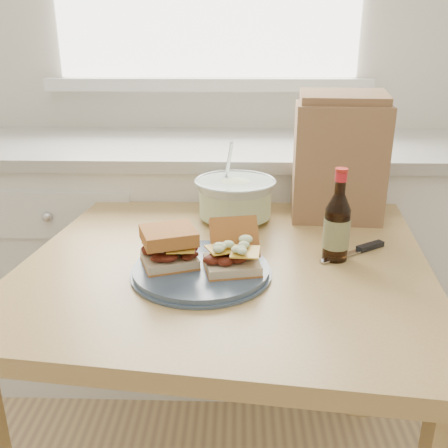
{
  "coord_description": "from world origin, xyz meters",
  "views": [
    {
      "loc": [
        0.13,
        -0.14,
        1.31
      ],
      "look_at": [
        0.09,
        0.99,
        0.88
      ],
      "focal_mm": 40.0,
      "sensor_mm": 36.0,
      "label": 1
    }
  ],
  "objects_px": {
    "plate": "(201,271)",
    "beer_bottle": "(337,226)",
    "dining_table": "(228,295)",
    "paper_bag": "(338,163)",
    "coleslaw_bowl": "(235,200)"
  },
  "relations": [
    {
      "from": "dining_table",
      "to": "paper_bag",
      "type": "height_order",
      "value": "paper_bag"
    },
    {
      "from": "coleslaw_bowl",
      "to": "beer_bottle",
      "type": "relative_size",
      "value": 1.04
    },
    {
      "from": "plate",
      "to": "coleslaw_bowl",
      "type": "distance_m",
      "value": 0.37
    },
    {
      "from": "beer_bottle",
      "to": "paper_bag",
      "type": "height_order",
      "value": "paper_bag"
    },
    {
      "from": "dining_table",
      "to": "paper_bag",
      "type": "xyz_separation_m",
      "value": [
        0.31,
        0.28,
        0.28
      ]
    },
    {
      "from": "beer_bottle",
      "to": "paper_bag",
      "type": "bearing_deg",
      "value": 81.0
    },
    {
      "from": "dining_table",
      "to": "coleslaw_bowl",
      "type": "xyz_separation_m",
      "value": [
        0.01,
        0.24,
        0.18
      ]
    },
    {
      "from": "plate",
      "to": "beer_bottle",
      "type": "xyz_separation_m",
      "value": [
        0.32,
        0.1,
        0.07
      ]
    },
    {
      "from": "dining_table",
      "to": "plate",
      "type": "bearing_deg",
      "value": -109.59
    },
    {
      "from": "plate",
      "to": "beer_bottle",
      "type": "distance_m",
      "value": 0.34
    },
    {
      "from": "plate",
      "to": "beer_bottle",
      "type": "height_order",
      "value": "beer_bottle"
    },
    {
      "from": "plate",
      "to": "paper_bag",
      "type": "bearing_deg",
      "value": 46.98
    },
    {
      "from": "plate",
      "to": "coleslaw_bowl",
      "type": "height_order",
      "value": "coleslaw_bowl"
    },
    {
      "from": "dining_table",
      "to": "plate",
      "type": "distance_m",
      "value": 0.18
    },
    {
      "from": "beer_bottle",
      "to": "plate",
      "type": "bearing_deg",
      "value": -162.35
    }
  ]
}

